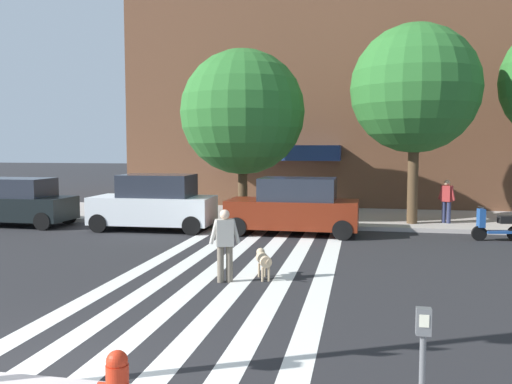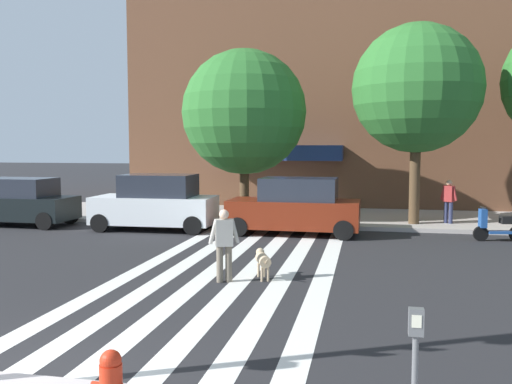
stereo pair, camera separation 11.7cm
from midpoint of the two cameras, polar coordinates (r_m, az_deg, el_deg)
name	(u,v)px [view 2 (the right image)]	position (r m, az deg, el deg)	size (l,w,h in m)	color
ground_plane	(187,267)	(13.88, -7.05, -7.86)	(160.00, 160.00, 0.00)	#232326
sidewalk_far	(262,216)	(23.31, 0.74, -2.49)	(80.00, 6.00, 0.15)	#A49C96
crosswalk_stripes	(234,269)	(13.54, -2.13, -8.12)	(4.95, 13.17, 0.01)	silver
parking_meter_curbside	(415,358)	(5.59, 17.03, -16.37)	(0.14, 0.11, 1.36)	#515456
parked_car_near_curb	(16,202)	(22.80, -23.86, -1.00)	(4.67, 1.94, 1.83)	black
parked_car_behind_first	(156,203)	(20.02, -10.34, -1.16)	(4.43, 2.11, 2.03)	silver
parked_car_third_in_line	(295,207)	(18.73, 4.32, -1.60)	(4.52, 2.00, 1.96)	maroon
parked_scooter	(499,226)	(19.09, 24.40, -3.32)	(1.63, 0.58, 1.11)	black
street_tree_nearest	(244,112)	(21.57, -1.09, 8.39)	(4.92, 4.92, 6.71)	#4C3823
street_tree_middle	(417,89)	(21.14, 16.75, 10.36)	(4.75, 4.75, 7.40)	#4C3823
pedestrian_dog_walker	(224,241)	(12.13, -3.11, -5.20)	(0.69, 0.36, 1.64)	#6B6051
dog_on_leash	(263,260)	(12.52, 0.98, -7.13)	(0.51, 1.00, 0.65)	tan
pedestrian_bystander	(449,199)	(21.61, 19.79, -0.68)	(0.61, 0.50, 1.64)	#282D4C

